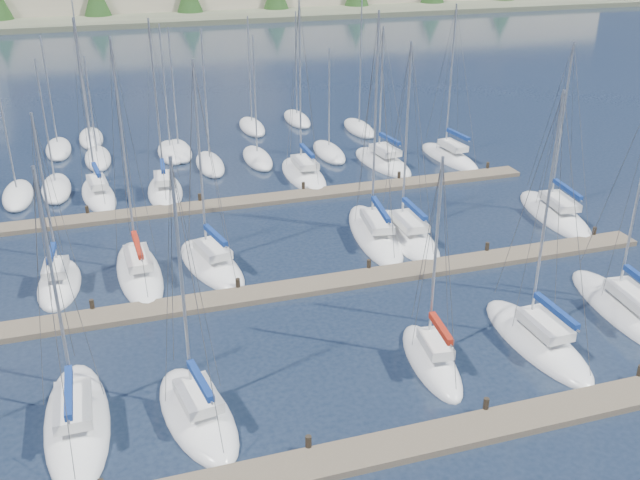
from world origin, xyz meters
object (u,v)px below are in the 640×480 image
object	(u,v)px
sailboat_f	(625,311)
sailboat_q	(383,162)
sailboat_j	(211,264)
sailboat_k	(375,234)
sailboat_p	(304,174)
sailboat_r	(449,157)
sailboat_h	(59,284)
sailboat_e	(537,340)
sailboat_o	(165,191)
sailboat_c	(198,414)
sailboat_b	(77,422)
sailboat_i	(139,272)
sailboat_d	(432,361)
sailboat_l	(406,235)
sailboat_n	(99,195)
sailboat_m	(555,214)

from	to	relation	value
sailboat_f	sailboat_q	world-z (taller)	sailboat_f
sailboat_j	sailboat_k	world-z (taller)	sailboat_k
sailboat_p	sailboat_r	size ratio (longest dim) A/B	1.06
sailboat_h	sailboat_e	size ratio (longest dim) A/B	0.81
sailboat_o	sailboat_r	xyz separation A→B (m)	(24.74, 0.87, -0.00)
sailboat_h	sailboat_c	bearing A→B (deg)	-62.75
sailboat_j	sailboat_f	bearing A→B (deg)	-43.68
sailboat_o	sailboat_r	bearing A→B (deg)	6.21
sailboat_b	sailboat_i	bearing A→B (deg)	74.60
sailboat_d	sailboat_r	distance (m)	31.64
sailboat_j	sailboat_e	world-z (taller)	sailboat_e
sailboat_q	sailboat_l	size ratio (longest dim) A/B	0.90
sailboat_j	sailboat_b	xyz separation A→B (m)	(-7.96, -12.99, -0.01)
sailboat_f	sailboat_k	bearing A→B (deg)	129.84
sailboat_h	sailboat_n	bearing A→B (deg)	84.09
sailboat_b	sailboat_f	distance (m)	28.40
sailboat_c	sailboat_r	world-z (taller)	sailboat_r
sailboat_h	sailboat_b	bearing A→B (deg)	-81.30
sailboat_q	sailboat_c	bearing A→B (deg)	-131.98
sailboat_r	sailboat_k	size ratio (longest dim) A/B	0.90
sailboat_b	sailboat_c	xyz separation A→B (m)	(4.96, -1.01, 0.01)
sailboat_d	sailboat_h	world-z (taller)	sailboat_d
sailboat_j	sailboat_h	world-z (taller)	sailboat_j
sailboat_j	sailboat_e	xyz separation A→B (m)	(14.21, -13.41, 0.00)
sailboat_n	sailboat_p	world-z (taller)	sailboat_p
sailboat_i	sailboat_l	xyz separation A→B (m)	(17.41, 0.16, -0.02)
sailboat_c	sailboat_i	bearing A→B (deg)	86.41
sailboat_q	sailboat_k	world-z (taller)	sailboat_k
sailboat_o	sailboat_r	size ratio (longest dim) A/B	1.00
sailboat_n	sailboat_f	bearing A→B (deg)	-51.45
sailboat_c	sailboat_r	distance (m)	38.78
sailboat_i	sailboat_d	world-z (taller)	sailboat_i
sailboat_b	sailboat_h	bearing A→B (deg)	93.98
sailboat_n	sailboat_c	size ratio (longest dim) A/B	1.12
sailboat_n	sailboat_m	size ratio (longest dim) A/B	1.08
sailboat_h	sailboat_l	distance (m)	21.97
sailboat_b	sailboat_h	xyz separation A→B (m)	(-0.91, 13.17, 0.01)
sailboat_c	sailboat_d	bearing A→B (deg)	-6.06
sailboat_m	sailboat_d	distance (m)	21.41
sailboat_e	sailboat_c	bearing A→B (deg)	-179.14
sailboat_b	sailboat_l	bearing A→B (deg)	32.43
sailboat_l	sailboat_d	bearing A→B (deg)	-107.91
sailboat_p	sailboat_k	world-z (taller)	sailboat_k
sailboat_p	sailboat_o	distance (m)	11.28
sailboat_d	sailboat_c	distance (m)	11.37
sailboat_m	sailboat_p	bearing A→B (deg)	144.08
sailboat_l	sailboat_f	bearing A→B (deg)	-58.90
sailboat_n	sailboat_l	distance (m)	23.76
sailboat_h	sailboat_d	bearing A→B (deg)	-33.57
sailboat_b	sailboat_f	world-z (taller)	sailboat_f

